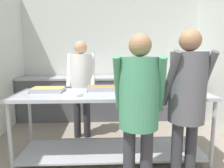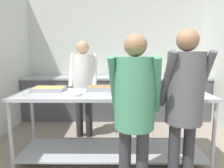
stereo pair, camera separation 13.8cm
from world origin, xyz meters
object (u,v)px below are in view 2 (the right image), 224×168
(plate_stack, at_px, (72,94))
(guest_serving_right, at_px, (135,101))
(sauce_pan, at_px, (173,87))
(serving_tray_roast, at_px, (49,89))
(serving_tray_vegetables, at_px, (141,91))
(serving_tray_greens, at_px, (105,88))
(water_bottle, at_px, (170,70))
(cook_behind_counter, at_px, (83,79))
(guest_serving_left, at_px, (184,96))

(plate_stack, distance_m, guest_serving_right, 0.89)
(sauce_pan, bearing_deg, serving_tray_roast, -177.16)
(serving_tray_vegetables, bearing_deg, guest_serving_right, -102.87)
(serving_tray_greens, bearing_deg, serving_tray_vegetables, -23.27)
(serving_tray_vegetables, height_order, sauce_pan, sauce_pan)
(guest_serving_right, height_order, water_bottle, guest_serving_right)
(serving_tray_greens, distance_m, cook_behind_counter, 0.67)
(plate_stack, relative_size, serving_tray_greens, 0.52)
(serving_tray_greens, height_order, guest_serving_right, guest_serving_right)
(sauce_pan, xyz_separation_m, guest_serving_left, (-0.14, -0.85, 0.06))
(serving_tray_vegetables, distance_m, cook_behind_counter, 1.15)
(plate_stack, height_order, water_bottle, water_bottle)
(plate_stack, xyz_separation_m, guest_serving_right, (0.70, -0.55, 0.05))
(sauce_pan, bearing_deg, cook_behind_counter, 157.83)
(serving_tray_roast, height_order, serving_tray_greens, same)
(serving_tray_roast, bearing_deg, guest_serving_right, -37.95)
(serving_tray_vegetables, bearing_deg, guest_serving_left, -62.40)
(serving_tray_greens, xyz_separation_m, serving_tray_vegetables, (0.48, -0.21, 0.00))
(serving_tray_vegetables, relative_size, water_bottle, 1.38)
(plate_stack, relative_size, guest_serving_right, 0.15)
(serving_tray_roast, xyz_separation_m, serving_tray_greens, (0.75, 0.07, 0.00))
(plate_stack, distance_m, water_bottle, 2.57)
(water_bottle, bearing_deg, serving_tray_vegetables, -115.62)
(plate_stack, xyz_separation_m, serving_tray_vegetables, (0.86, 0.15, 0.01))
(sauce_pan, xyz_separation_m, water_bottle, (0.38, 1.55, 0.10))
(sauce_pan, bearing_deg, serving_tray_greens, -179.23)
(serving_tray_roast, bearing_deg, water_bottle, 38.13)
(plate_stack, bearing_deg, serving_tray_roast, 141.94)
(water_bottle, bearing_deg, guest_serving_right, -112.20)
(plate_stack, distance_m, serving_tray_vegetables, 0.88)
(plate_stack, relative_size, serving_tray_vegetables, 0.56)
(sauce_pan, xyz_separation_m, cook_behind_counter, (-1.33, 0.54, 0.04))
(sauce_pan, bearing_deg, serving_tray_vegetables, -155.01)
(serving_tray_greens, distance_m, sauce_pan, 0.95)
(cook_behind_counter, xyz_separation_m, water_bottle, (1.70, 1.00, 0.07))
(plate_stack, bearing_deg, serving_tray_greens, 42.93)
(sauce_pan, xyz_separation_m, guest_serving_right, (-0.63, -0.92, 0.02))
(serving_tray_greens, distance_m, water_bottle, 2.05)
(cook_behind_counter, bearing_deg, guest_serving_left, -49.50)
(cook_behind_counter, bearing_deg, serving_tray_greens, -55.68)
(plate_stack, height_order, guest_serving_left, guest_serving_left)
(serving_tray_greens, xyz_separation_m, guest_serving_right, (0.32, -0.91, 0.04))
(serving_tray_greens, relative_size, serving_tray_vegetables, 1.07)
(cook_behind_counter, relative_size, water_bottle, 5.18)
(serving_tray_greens, relative_size, guest_serving_left, 0.28)
(serving_tray_roast, distance_m, guest_serving_right, 1.36)
(cook_behind_counter, bearing_deg, plate_stack, -90.44)
(sauce_pan, distance_m, guest_serving_right, 1.11)
(serving_tray_greens, relative_size, guest_serving_right, 0.29)
(plate_stack, bearing_deg, water_bottle, 48.25)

